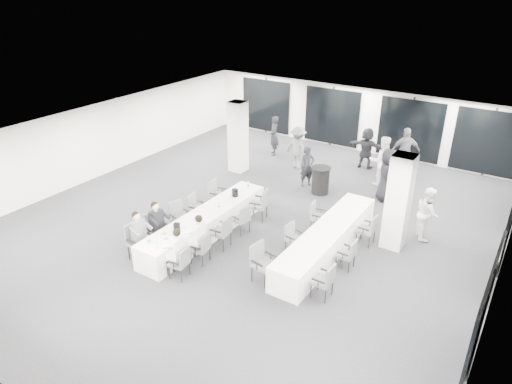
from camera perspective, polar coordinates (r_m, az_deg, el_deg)
room at (r=14.42m, az=4.93°, el=2.08°), size 14.04×16.04×2.84m
column_left at (r=17.90m, az=-2.26°, el=6.90°), size 0.60×0.60×2.80m
column_right at (r=13.24m, az=17.37°, el=-1.23°), size 0.60×0.60×2.80m
banquet_table_main at (r=13.71m, az=-6.27°, el=-4.03°), size 0.90×5.00×0.75m
banquet_table_side at (r=12.98m, az=8.82°, el=-6.03°), size 0.90×5.00×0.75m
cocktail_table at (r=16.39m, az=8.07°, el=1.48°), size 0.70×0.70×0.98m
chair_main_left_near at (r=12.92m, az=-14.72°, el=-5.66°), size 0.56×0.61×1.03m
chair_main_left_second at (r=13.33m, az=-12.48°, el=-4.37°), size 0.61×0.65×1.04m
chair_main_left_mid at (r=13.94m, az=-9.66°, el=-2.85°), size 0.61×0.63×0.99m
chair_main_left_fourth at (r=14.46m, az=-7.57°, el=-1.79°), size 0.51×0.55×0.91m
chair_main_left_far at (r=15.18m, az=-4.99°, el=-0.11°), size 0.55×0.59×0.98m
chair_main_right_near at (r=11.88m, az=-9.34°, el=-8.52°), size 0.50×0.54×0.89m
chair_main_right_second at (r=12.42m, az=-6.73°, el=-6.79°), size 0.49×0.53×0.87m
chair_main_right_mid at (r=12.98m, az=-4.14°, el=-4.76°), size 0.55×0.60×1.00m
chair_main_right_fourth at (r=13.69m, az=-1.72°, el=-3.25°), size 0.53×0.56×0.90m
chair_main_right_far at (r=14.38m, az=0.58°, el=-1.39°), size 0.63×0.66×1.04m
chair_side_left_near at (r=11.62m, az=0.66°, el=-8.51°), size 0.59×0.64×1.03m
chair_side_left_mid at (r=12.86m, az=4.62°, el=-5.51°), size 0.49×0.53×0.86m
chair_side_left_far at (r=14.01m, az=7.58°, el=-2.79°), size 0.52×0.55×0.89m
chair_side_right_near at (r=11.20m, az=8.68°, el=-10.75°), size 0.46×0.52×0.92m
chair_side_right_mid at (r=12.32m, az=11.50°, el=-7.49°), size 0.44×0.49×0.86m
chair_side_right_far at (r=13.49m, az=13.95°, el=-4.44°), size 0.48×0.53×0.93m
seated_guest_a at (r=12.70m, az=-14.28°, el=-5.02°), size 0.50×0.38×1.44m
seated_guest_b at (r=13.10m, az=-12.09°, el=-3.77°), size 0.50×0.38×1.44m
seated_guest_c at (r=11.81m, az=-10.06°, el=-7.07°), size 0.50×0.38×1.44m
seated_guest_d at (r=12.34m, az=-7.40°, el=-5.34°), size 0.50×0.38×1.44m
standing_guest_a at (r=16.77m, az=6.42°, el=3.50°), size 0.78×0.81×1.73m
standing_guest_b at (r=17.31m, az=15.52°, el=4.14°), size 1.20×1.04×2.13m
standing_guest_c at (r=18.30m, az=5.27°, el=5.85°), size 1.35×0.83×1.97m
standing_guest_d at (r=18.52m, az=18.19°, el=5.19°), size 1.44×1.25×2.14m
standing_guest_e at (r=16.13m, az=16.08°, el=2.45°), size 1.00×1.19×2.11m
standing_guest_f at (r=18.82m, az=13.69°, el=5.68°), size 1.78×0.77×1.90m
standing_guest_g at (r=19.73m, az=2.26°, el=7.35°), size 0.88×0.90×1.93m
standing_guest_h at (r=14.22m, az=20.70°, el=-2.09°), size 0.86×1.02×1.81m
ice_bucket_near at (r=12.68m, az=-9.87°, el=-4.37°), size 0.19×0.19×0.22m
ice_bucket_far at (r=14.43m, az=-2.64°, el=-0.09°), size 0.21×0.21×0.24m
water_bottle_a at (r=12.25m, az=-13.28°, el=-5.83°), size 0.07×0.07×0.23m
water_bottle_b at (r=13.69m, az=-4.65°, el=-1.73°), size 0.06×0.06×0.20m
water_bottle_c at (r=15.01m, az=-0.97°, el=0.93°), size 0.07×0.07×0.21m
plate_a at (r=12.63m, az=-11.40°, el=-5.16°), size 0.22×0.22×0.03m
plate_b at (r=12.38m, az=-11.18°, el=-5.80°), size 0.21×0.21×0.03m
plate_c at (r=13.16m, az=-7.52°, el=-3.50°), size 0.20×0.20×0.03m
wine_glass at (r=11.99m, az=-12.34°, el=-6.27°), size 0.08×0.08×0.20m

